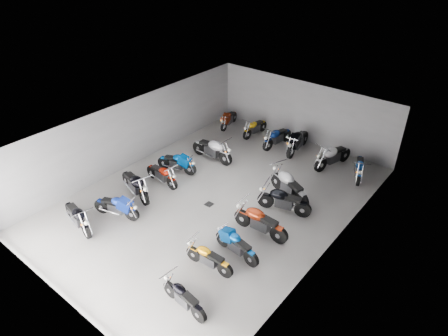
{
  "coord_description": "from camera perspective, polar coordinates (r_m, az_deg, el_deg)",
  "views": [
    {
      "loc": [
        8.82,
        -10.41,
        9.9
      ],
      "look_at": [
        -0.3,
        0.85,
        1.0
      ],
      "focal_mm": 32.0,
      "sensor_mm": 36.0,
      "label": 1
    }
  ],
  "objects": [
    {
      "name": "motorcycle_back_c",
      "position": [
        20.77,
        7.58,
        4.41
      ],
      "size": [
        0.49,
        2.15,
        0.95
      ],
      "rotation": [
        0.0,
        0.0,
        3.03
      ],
      "color": "black",
      "rests_on": "ground"
    },
    {
      "name": "motorcycle_back_d",
      "position": [
        20.39,
        10.47,
        3.77
      ],
      "size": [
        0.55,
        2.37,
        1.04
      ],
      "rotation": [
        0.0,
        0.0,
        3.26
      ],
      "color": "black",
      "rests_on": "ground"
    },
    {
      "name": "motorcycle_left_c",
      "position": [
        17.14,
        -12.54,
        -2.34
      ],
      "size": [
        2.27,
        0.74,
        1.02
      ],
      "rotation": [
        0.0,
        0.0,
        -1.82
      ],
      "color": "black",
      "rests_on": "ground"
    },
    {
      "name": "motorcycle_back_b",
      "position": [
        21.78,
        4.41,
        5.79
      ],
      "size": [
        0.4,
        1.95,
        0.86
      ],
      "rotation": [
        0.0,
        0.0,
        3.1
      ],
      "color": "black",
      "rests_on": "ground"
    },
    {
      "name": "drain_grate",
      "position": [
        16.55,
        -2.14,
        -5.19
      ],
      "size": [
        0.32,
        0.32,
        0.01
      ],
      "primitive_type": "cube",
      "color": "black",
      "rests_on": "ground"
    },
    {
      "name": "wall_right",
      "position": [
        13.85,
        15.1,
        -6.56
      ],
      "size": [
        0.1,
        14.0,
        3.2
      ],
      "primitive_type": "cube",
      "color": "gray",
      "rests_on": "ground"
    },
    {
      "name": "motorcycle_left_e",
      "position": [
        18.53,
        -6.71,
        0.77
      ],
      "size": [
        1.98,
        0.63,
        0.88
      ],
      "rotation": [
        0.0,
        0.0,
        -1.32
      ],
      "color": "black",
      "rests_on": "ground"
    },
    {
      "name": "motorcycle_right_c",
      "position": [
        13.98,
        1.74,
        -10.86
      ],
      "size": [
        1.97,
        0.45,
        0.87
      ],
      "rotation": [
        0.0,
        0.0,
        1.45
      ],
      "color": "black",
      "rests_on": "ground"
    },
    {
      "name": "motorcycle_left_b",
      "position": [
        16.17,
        -15.08,
        -5.33
      ],
      "size": [
        1.95,
        0.75,
        0.88
      ],
      "rotation": [
        0.0,
        0.0,
        -1.26
      ],
      "color": "black",
      "rests_on": "ground"
    },
    {
      "name": "motorcycle_left_a",
      "position": [
        16.03,
        -20.19,
        -6.56
      ],
      "size": [
        2.14,
        0.61,
        0.95
      ],
      "rotation": [
        0.0,
        0.0,
        -1.77
      ],
      "color": "black",
      "rests_on": "ground"
    },
    {
      "name": "motorcycle_back_a",
      "position": [
        22.72,
        0.67,
        7.02
      ],
      "size": [
        0.61,
        1.92,
        0.85
      ],
      "rotation": [
        0.0,
        0.0,
        3.39
      ],
      "color": "black",
      "rests_on": "ground"
    },
    {
      "name": "motorcycle_right_b",
      "position": [
        13.55,
        -2.24,
        -12.7
      ],
      "size": [
        1.87,
        0.4,
        0.82
      ],
      "rotation": [
        0.0,
        0.0,
        1.65
      ],
      "color": "black",
      "rests_on": "ground"
    },
    {
      "name": "motorcycle_left_f",
      "position": [
        19.32,
        -1.65,
        2.67
      ],
      "size": [
        2.38,
        0.46,
        1.05
      ],
      "rotation": [
        0.0,
        0.0,
        -1.56
      ],
      "color": "black",
      "rests_on": "ground"
    },
    {
      "name": "motorcycle_right_a",
      "position": [
        12.49,
        -5.83,
        -17.89
      ],
      "size": [
        1.85,
        0.4,
        0.81
      ],
      "rotation": [
        0.0,
        0.0,
        1.48
      ],
      "color": "black",
      "rests_on": "ground"
    },
    {
      "name": "motorcycle_back_f",
      "position": [
        19.0,
        18.78,
        0.03
      ],
      "size": [
        0.89,
        1.95,
        0.9
      ],
      "rotation": [
        0.0,
        0.0,
        3.52
      ],
      "color": "black",
      "rests_on": "ground"
    },
    {
      "name": "ceiling",
      "position": [
        15.19,
        -1.14,
        5.46
      ],
      "size": [
        10.0,
        14.0,
        0.04
      ],
      "primitive_type": "cube",
      "color": "black",
      "rests_on": "wall_back"
    },
    {
      "name": "motorcycle_back_e",
      "position": [
        19.46,
        15.24,
        1.67
      ],
      "size": [
        0.78,
        2.3,
        1.03
      ],
      "rotation": [
        0.0,
        0.0,
        2.87
      ],
      "color": "black",
      "rests_on": "ground"
    },
    {
      "name": "wall_back",
      "position": [
        21.2,
        11.27,
        7.89
      ],
      "size": [
        10.0,
        0.1,
        3.2
      ],
      "primitive_type": "cube",
      "color": "gray",
      "rests_on": "ground"
    },
    {
      "name": "ground",
      "position": [
        16.85,
        -1.03,
        -4.42
      ],
      "size": [
        14.0,
        14.0,
        0.0
      ],
      "primitive_type": "plane",
      "color": "#9E9B96",
      "rests_on": "ground"
    },
    {
      "name": "wall_left",
      "position": [
        19.19,
        -12.65,
        5.12
      ],
      "size": [
        0.1,
        14.0,
        3.2
      ],
      "primitive_type": "cube",
      "color": "gray",
      "rests_on": "ground"
    },
    {
      "name": "motorcycle_right_f",
      "position": [
        16.84,
        9.24,
        -2.52
      ],
      "size": [
        2.29,
        1.02,
        1.05
      ],
      "rotation": [
        0.0,
        0.0,
        1.2
      ],
      "color": "black",
      "rests_on": "ground"
    },
    {
      "name": "motorcycle_right_e",
      "position": [
        16.02,
        8.49,
        -4.63
      ],
      "size": [
        2.17,
        0.73,
        0.97
      ],
      "rotation": [
        0.0,
        0.0,
        1.84
      ],
      "color": "black",
      "rests_on": "ground"
    },
    {
      "name": "motorcycle_right_d",
      "position": [
        14.85,
        5.15,
        -7.65
      ],
      "size": [
        2.28,
        0.46,
        1.0
      ],
      "rotation": [
        0.0,
        0.0,
        1.61
      ],
      "color": "black",
      "rests_on": "ground"
    },
    {
      "name": "motorcycle_left_d",
      "position": [
        17.77,
        -8.85,
        -0.9
      ],
      "size": [
        1.98,
        0.42,
        0.87
      ],
      "rotation": [
        0.0,
        0.0,
        -1.64
      ],
      "color": "black",
      "rests_on": "ground"
    }
  ]
}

